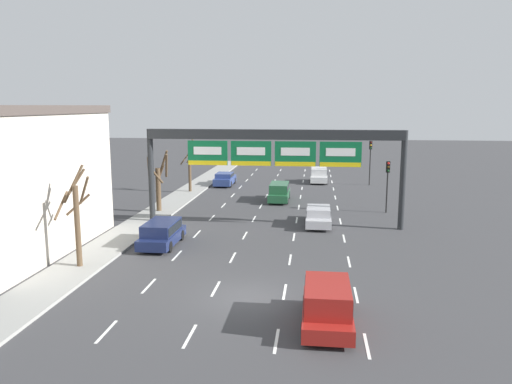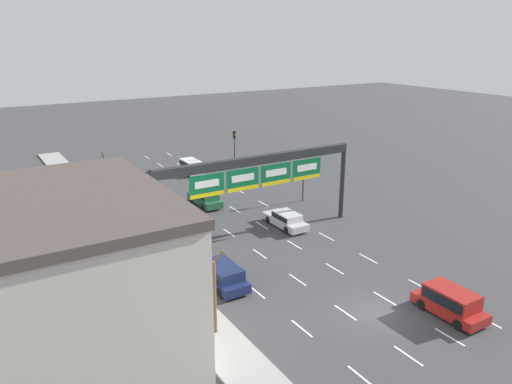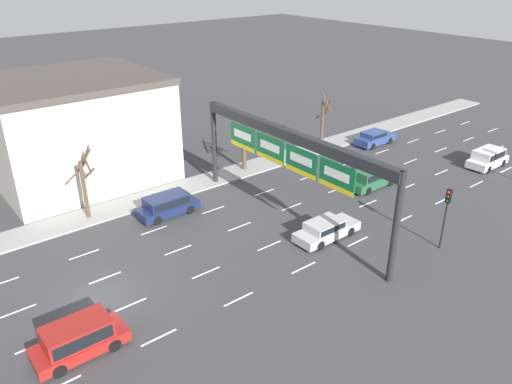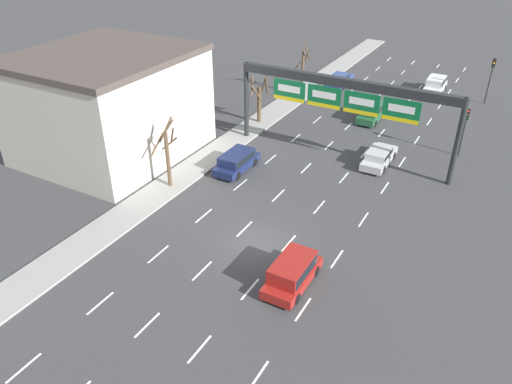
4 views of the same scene
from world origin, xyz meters
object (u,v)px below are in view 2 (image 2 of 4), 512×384
object	(u,v)px
sign_gantry	(258,170)
suv_white	(190,166)
car_silver	(286,219)
traffic_light_mid_block	(235,142)
tree_bare_third	(211,288)
suv_navy	(223,274)
tree_bare_second	(130,216)
suv_green	(205,196)
tree_bare_closest	(100,182)
car_blue	(114,187)
traffic_light_near_gantry	(304,172)
suv_red	(451,301)

from	to	relation	value
sign_gantry	suv_white	distance (m)	22.13
suv_white	car_silver	size ratio (longest dim) A/B	0.87
traffic_light_mid_block	tree_bare_third	distance (m)	36.03
suv_navy	tree_bare_second	world-z (taller)	tree_bare_second
suv_green	tree_bare_closest	bearing A→B (deg)	159.33
car_blue	car_silver	distance (m)	20.14
tree_bare_third	car_blue	bearing A→B (deg)	84.56
sign_gantry	tree_bare_third	bearing A→B (deg)	-131.73
car_blue	traffic_light_near_gantry	bearing A→B (deg)	-38.45
suv_white	suv_navy	xyz separation A→B (m)	(-9.88, -27.32, -0.06)
sign_gantry	tree_bare_third	distance (m)	14.68
sign_gantry	tree_bare_closest	bearing A→B (deg)	125.74
car_silver	tree_bare_third	distance (m)	17.28
tree_bare_second	tree_bare_third	size ratio (longest dim) A/B	0.91
suv_white	suv_red	distance (m)	37.75
suv_white	traffic_light_mid_block	xyz separation A→B (m)	(5.53, -1.16, 2.52)
suv_green	suv_navy	world-z (taller)	suv_green
suv_green	tree_bare_closest	xyz separation A→B (m)	(-9.20, 3.47, 1.99)
suv_green	tree_bare_second	xyz separation A→B (m)	(-9.39, -6.05, 1.61)
traffic_light_near_gantry	traffic_light_mid_block	bearing A→B (deg)	89.43
suv_white	suv_red	world-z (taller)	suv_red
car_blue	traffic_light_near_gantry	world-z (taller)	traffic_light_near_gantry
tree_bare_closest	traffic_light_near_gantry	bearing A→B (deg)	-22.33
suv_green	tree_bare_second	size ratio (longest dim) A/B	0.94
car_blue	tree_bare_third	bearing A→B (deg)	-95.44
car_blue	tree_bare_second	size ratio (longest dim) A/B	0.90
suv_green	tree_bare_third	size ratio (longest dim) A/B	0.86
traffic_light_mid_block	car_silver	bearing A→B (deg)	-106.22
traffic_light_near_gantry	tree_bare_closest	distance (m)	19.74
car_blue	suv_red	size ratio (longest dim) A/B	1.01
suv_red	tree_bare_second	distance (m)	24.02
suv_navy	traffic_light_near_gantry	bearing A→B (deg)	37.29
car_blue	tree_bare_closest	world-z (taller)	tree_bare_closest
traffic_light_near_gantry	traffic_light_mid_block	xyz separation A→B (m)	(0.15, 14.54, 0.43)
suv_green	sign_gantry	bearing A→B (deg)	-88.58
suv_red	traffic_light_near_gantry	size ratio (longest dim) A/B	1.05
traffic_light_mid_block	tree_bare_closest	world-z (taller)	tree_bare_closest
sign_gantry	suv_navy	bearing A→B (deg)	-137.05
suv_white	suv_red	xyz separation A→B (m)	(0.10, -37.75, 0.03)
car_blue	traffic_light_mid_block	bearing A→B (deg)	7.62
suv_green	suv_navy	distance (m)	16.84
suv_navy	traffic_light_mid_block	size ratio (longest dim) A/B	0.94
car_blue	suv_red	world-z (taller)	suv_red
suv_green	traffic_light_near_gantry	xyz separation A→B (m)	(9.06, -4.03, 2.11)
tree_bare_third	suv_navy	bearing A→B (deg)	56.56
car_silver	traffic_light_mid_block	xyz separation A→B (m)	(5.68, 19.53, 2.71)
sign_gantry	traffic_light_near_gantry	size ratio (longest dim) A/B	4.39
suv_red	car_silver	distance (m)	17.06
car_blue	car_silver	size ratio (longest dim) A/B	0.92
suv_navy	traffic_light_near_gantry	xyz separation A→B (m)	(15.27, 11.63, 2.16)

